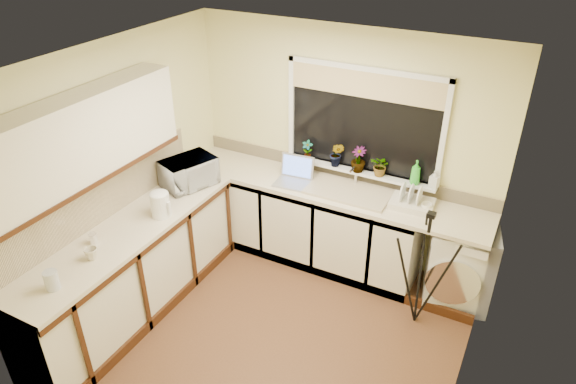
{
  "coord_description": "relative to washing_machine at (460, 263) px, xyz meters",
  "views": [
    {
      "loc": [
        1.72,
        -3.02,
        3.48
      ],
      "look_at": [
        -0.14,
        0.55,
        1.15
      ],
      "focal_mm": 32.43,
      "sensor_mm": 36.0,
      "label": 1
    }
  ],
  "objects": [
    {
      "name": "plant_b",
      "position": [
        -1.37,
        0.17,
        0.77
      ],
      "size": [
        0.15,
        0.12,
        0.26
      ],
      "primitive_type": "imported",
      "rotation": [
        0.0,
        0.0,
        -0.05
      ],
      "color": "#999999",
      "rests_on": "windowsill"
    },
    {
      "name": "microwave",
      "position": [
        -2.64,
        -0.63,
        0.63
      ],
      "size": [
        0.51,
        0.61,
        0.29
      ],
      "primitive_type": "imported",
      "rotation": [
        0.0,
        0.0,
        1.21
      ],
      "color": "silver",
      "rests_on": "worktop_left"
    },
    {
      "name": "splashback_left",
      "position": [
        -2.94,
        -1.54,
        0.71
      ],
      "size": [
        0.02,
        2.4,
        0.45
      ],
      "primitive_type": "cube",
      "color": "beige",
      "rests_on": "wall_left"
    },
    {
      "name": "worktop_back",
      "position": [
        -1.35,
        -0.04,
        0.46
      ],
      "size": [
        3.2,
        0.6,
        0.04
      ],
      "primitive_type": "cube",
      "color": "beige",
      "rests_on": "base_cabinet_back"
    },
    {
      "name": "windowsill",
      "position": [
        -1.15,
        0.19,
        0.62
      ],
      "size": [
        1.6,
        0.14,
        0.03
      ],
      "primitive_type": "cube",
      "color": "white",
      "rests_on": "wall_back"
    },
    {
      "name": "splashback_back",
      "position": [
        -1.35,
        0.25,
        0.55
      ],
      "size": [
        3.2,
        0.02,
        0.14
      ],
      "primitive_type": "cube",
      "color": "beige",
      "rests_on": "wall_back"
    },
    {
      "name": "ceiling",
      "position": [
        -1.35,
        -1.24,
        2.03
      ],
      "size": [
        3.2,
        3.2,
        0.0
      ],
      "primitive_type": "plane",
      "rotation": [
        3.14,
        0.0,
        0.0
      ],
      "color": "white",
      "rests_on": "ground"
    },
    {
      "name": "cup_back",
      "position": [
        -0.38,
        -0.03,
        0.53
      ],
      "size": [
        0.12,
        0.12,
        0.09
      ],
      "primitive_type": "imported",
      "rotation": [
        0.0,
        0.0,
        -0.16
      ],
      "color": "white",
      "rests_on": "worktop_back"
    },
    {
      "name": "kettle",
      "position": [
        -2.52,
        -1.22,
        0.6
      ],
      "size": [
        0.17,
        0.17,
        0.23
      ],
      "primitive_type": "cylinder",
      "color": "white",
      "rests_on": "worktop_left"
    },
    {
      "name": "wall_left",
      "position": [
        -2.95,
        -1.24,
        0.81
      ],
      "size": [
        0.0,
        3.0,
        3.0
      ],
      "primitive_type": "plane",
      "rotation": [
        1.57,
        0.0,
        1.57
      ],
      "color": "beige",
      "rests_on": "ground"
    },
    {
      "name": "floor",
      "position": [
        -1.35,
        -1.24,
        -0.42
      ],
      "size": [
        3.2,
        3.2,
        0.0
      ],
      "primitive_type": "plane",
      "color": "brown",
      "rests_on": "ground"
    },
    {
      "name": "dish_rack",
      "position": [
        -0.52,
        -0.01,
        0.51
      ],
      "size": [
        0.42,
        0.32,
        0.06
      ],
      "primitive_type": "cube",
      "rotation": [
        0.0,
        0.0,
        0.06
      ],
      "color": "beige",
      "rests_on": "worktop_back"
    },
    {
      "name": "sink",
      "position": [
        -1.15,
        -0.04,
        0.5
      ],
      "size": [
        0.82,
        0.46,
        0.03
      ],
      "primitive_type": "cube",
      "color": "tan",
      "rests_on": "worktop_back"
    },
    {
      "name": "base_cabinet_left",
      "position": [
        -2.65,
        -1.54,
        0.01
      ],
      "size": [
        0.54,
        2.4,
        0.86
      ],
      "primitive_type": "cube",
      "color": "silver",
      "rests_on": "floor"
    },
    {
      "name": "base_cabinet_back",
      "position": [
        -1.67,
        -0.04,
        0.01
      ],
      "size": [
        2.55,
        0.6,
        0.86
      ],
      "primitive_type": "cube",
      "color": "silver",
      "rests_on": "floor"
    },
    {
      "name": "wall_back",
      "position": [
        -1.35,
        0.26,
        0.81
      ],
      "size": [
        3.2,
        0.0,
        3.2
      ],
      "primitive_type": "plane",
      "rotation": [
        1.57,
        0.0,
        0.0
      ],
      "color": "beige",
      "rests_on": "ground"
    },
    {
      "name": "tripod",
      "position": [
        -0.25,
        -0.51,
        0.18
      ],
      "size": [
        0.71,
        0.71,
        1.19
      ],
      "primitive_type": null,
      "rotation": [
        0.0,
        0.0,
        -0.24
      ],
      "color": "black",
      "rests_on": "floor"
    },
    {
      "name": "glass_jug",
      "position": [
        -2.58,
        -2.39,
        0.56
      ],
      "size": [
        0.11,
        0.11,
        0.15
      ],
      "primitive_type": "cylinder",
      "color": "#B7BAC2",
      "rests_on": "worktop_left"
    },
    {
      "name": "steel_jar",
      "position": [
        -2.74,
        -1.83,
        0.53
      ],
      "size": [
        0.07,
        0.07,
        0.1
      ],
      "primitive_type": "cylinder",
      "color": "white",
      "rests_on": "worktop_left"
    },
    {
      "name": "wall_right",
      "position": [
        0.25,
        -1.24,
        0.81
      ],
      "size": [
        0.0,
        3.0,
        3.0
      ],
      "primitive_type": "plane",
      "rotation": [
        1.57,
        0.0,
        -1.57
      ],
      "color": "beige",
      "rests_on": "ground"
    },
    {
      "name": "cup_left",
      "position": [
        -2.6,
        -2.0,
        0.53
      ],
      "size": [
        0.14,
        0.14,
        0.1
      ],
      "primitive_type": "imported",
      "rotation": [
        0.0,
        0.0,
        0.38
      ],
      "color": "beige",
      "rests_on": "worktop_left"
    },
    {
      "name": "upper_cabinet",
      "position": [
        -2.79,
        -1.69,
        1.38
      ],
      "size": [
        0.28,
        1.9,
        0.7
      ],
      "primitive_type": "cube",
      "color": "silver",
      "rests_on": "wall_left"
    },
    {
      "name": "washing_machine",
      "position": [
        0.0,
        0.0,
        0.0
      ],
      "size": [
        0.69,
        0.68,
        0.83
      ],
      "primitive_type": "cube",
      "rotation": [
        0.0,
        0.0,
        0.21
      ],
      "color": "silver",
      "rests_on": "floor"
    },
    {
      "name": "soap_bottle_green",
      "position": [
        -0.56,
        0.17,
        0.76
      ],
      "size": [
        0.12,
        0.12,
        0.24
      ],
      "primitive_type": "imported",
      "rotation": [
        0.0,
        0.0,
        0.34
      ],
      "color": "green",
      "rests_on": "windowsill"
    },
    {
      "name": "window_blind",
      "position": [
        -1.15,
        0.22,
        1.51
      ],
      "size": [
        1.5,
        0.02,
        0.25
      ],
      "primitive_type": "cube",
      "color": "tan",
      "rests_on": "wall_back"
    },
    {
      "name": "faucet",
      "position": [
        -1.15,
        0.14,
        0.6
      ],
      "size": [
        0.03,
        0.03,
        0.24
      ],
      "primitive_type": "cylinder",
      "color": "silver",
      "rests_on": "worktop_back"
    },
    {
      "name": "plant_a",
      "position": [
        -1.7,
        0.16,
        0.74
      ],
      "size": [
        0.12,
        0.09,
        0.22
      ],
      "primitive_type": "imported",
      "rotation": [
        0.0,
        0.0,
        0.15
      ],
      "color": "#999999",
      "rests_on": "windowsill"
    },
    {
      "name": "soap_bottle_clear",
      "position": [
        -0.38,
        0.18,
        0.72
      ],
      "size": [
        0.09,
        0.1,
        0.18
      ],
      "primitive_type": "imported",
      "rotation": [
        0.0,
        0.0,
        -0.17
      ],
      "color": "#999999",
      "rests_on": "windowsill"
    },
    {
      "name": "window_glass",
      "position": [
        -1.15,
        0.25,
        1.13
      ],
      "size": [
        1.5,
        0.02,
        1.0
      ],
      "primitive_type": "cube",
      "color": "black",
      "rests_on": "wall_back"
    },
    {
      "name": "laptop",
      "position": [
        -1.73,
        -0.08,
        0.55
      ],
      "size": [
        0.37,
        0.33,
        0.26
      ],
      "rotation": [
        0.0,
        0.0,
        0.09
      ],
      "color": "#94939A",
      "rests_on": "worktop_back"
    },
    {
      "name": "plant_c",
      "position": [
        -1.14,
        0.16,
        0.76
      ],
      "size": [
        0.17,
        0.17,
        0.26
      ],
      "primitive_type": "imported",
      "rotation": [
        0.0,
        0.0,
        -0.19
      ],
      "color": "#999999",
      "rests_on": "windowsill"
    },
    {
      "name": "plant_d",
      "position": [
        -0.91,
        0.17,
        0.74
      ],
      "size": [
        0.23,
        0.21,
        0.21
      ],
      "primitive_type": "imported",
      "rotation": [
        0.0,
        0.0,
        -0.29
      ],
      "color": "#999999",
      "rests_on": "windowsill"
    },
    {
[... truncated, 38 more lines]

